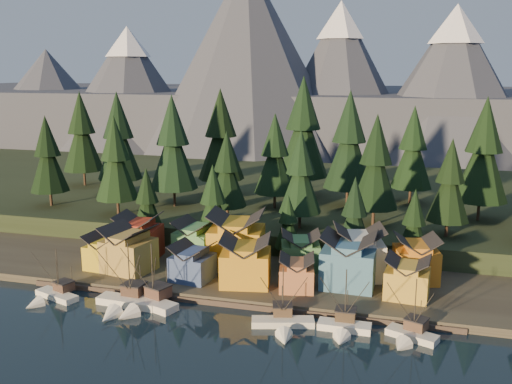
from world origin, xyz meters
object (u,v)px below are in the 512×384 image
(boat_0, at_px, (51,290))
(boat_1, at_px, (124,295))
(boat_5, at_px, (344,319))
(boat_6, at_px, (410,327))
(house_back_0, at_px, (139,235))
(house_front_1, at_px, (129,247))
(boat_4, at_px, (283,317))
(house_back_1, at_px, (195,239))
(house_front_0, at_px, (106,250))
(boat_2, at_px, (146,296))

(boat_0, height_order, boat_1, boat_1)
(boat_1, relative_size, boat_5, 1.14)
(boat_6, bearing_deg, house_back_0, -178.81)
(boat_1, bearing_deg, house_front_1, 117.53)
(boat_4, distance_m, house_back_0, 43.68)
(boat_5, height_order, house_front_1, house_front_1)
(boat_5, distance_m, house_back_1, 41.72)
(house_back_1, bearing_deg, boat_5, -27.73)
(house_front_0, bearing_deg, house_back_0, 71.67)
(boat_2, bearing_deg, house_front_1, 147.34)
(boat_0, distance_m, boat_2, 18.52)
(house_front_0, bearing_deg, boat_4, -14.91)
(boat_4, relative_size, boat_5, 1.02)
(house_front_0, distance_m, house_back_1, 18.66)
(house_back_0, xyz_separation_m, house_back_1, (12.37, 1.89, -0.42))
(boat_0, bearing_deg, house_front_0, 96.55)
(boat_5, height_order, house_back_1, house_back_1)
(house_front_1, xyz_separation_m, house_back_1, (10.51, 10.03, -0.30))
(boat_4, bearing_deg, boat_6, -11.78)
(boat_1, xyz_separation_m, house_back_1, (4.32, 23.90, 3.76))
(boat_2, xyz_separation_m, boat_4, (25.23, -1.15, -0.51))
(boat_2, relative_size, boat_6, 1.18)
(house_front_0, bearing_deg, boat_2, -36.26)
(boat_1, distance_m, boat_4, 29.11)
(house_front_1, distance_m, house_back_1, 14.53)
(boat_6, bearing_deg, boat_5, -159.15)
(boat_2, bearing_deg, house_back_0, 139.23)
(boat_5, relative_size, house_front_0, 1.45)
(boat_2, bearing_deg, house_back_1, 108.96)
(house_front_0, bearing_deg, house_back_1, 36.88)
(boat_4, relative_size, house_front_1, 1.10)
(boat_2, distance_m, boat_4, 25.26)
(boat_4, bearing_deg, house_front_0, 145.33)
(boat_2, distance_m, boat_6, 45.35)
(house_front_0, bearing_deg, boat_1, -45.91)
(boat_1, distance_m, boat_2, 3.93)
(boat_2, height_order, house_front_1, boat_2)
(boat_1, distance_m, boat_6, 49.23)
(house_front_0, distance_m, house_front_1, 5.39)
(house_front_0, height_order, house_back_0, house_back_0)
(boat_2, distance_m, house_front_0, 20.52)
(boat_5, bearing_deg, boat_4, -172.22)
(boat_0, relative_size, house_front_0, 1.35)
(boat_2, relative_size, house_front_1, 1.22)
(boat_1, relative_size, boat_6, 1.18)
(boat_2, bearing_deg, boat_5, 20.28)
(house_front_0, relative_size, house_back_0, 0.81)
(house_front_0, relative_size, house_back_1, 0.89)
(house_back_0, bearing_deg, boat_2, -64.97)
(house_front_1, height_order, house_back_1, house_front_1)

